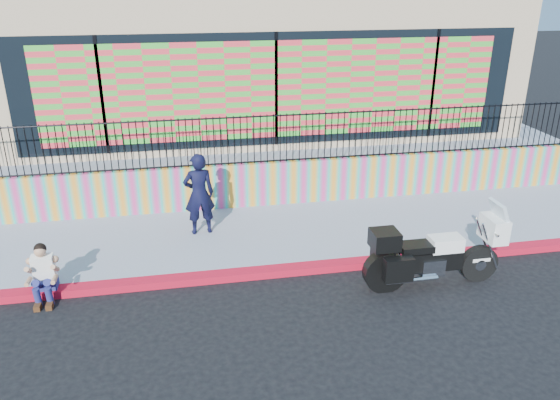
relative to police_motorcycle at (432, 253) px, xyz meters
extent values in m
plane|color=black|center=(-2.04, 0.93, -0.69)|extent=(90.00, 90.00, 0.00)
cube|color=red|center=(-2.04, 0.93, -0.61)|extent=(16.00, 0.30, 0.15)
cube|color=gray|center=(-2.04, 2.58, -0.61)|extent=(16.00, 3.00, 0.15)
cube|color=#E03B87|center=(-2.04, 4.18, 0.01)|extent=(16.00, 0.20, 1.10)
cube|color=gray|center=(-2.04, 9.28, -0.06)|extent=(16.00, 10.00, 1.25)
cube|color=tan|center=(-2.04, 9.08, 2.56)|extent=(14.00, 8.00, 4.00)
cube|color=black|center=(-2.04, 5.06, 2.16)|extent=(12.60, 0.04, 2.80)
cube|color=#FC3845|center=(-2.04, 5.03, 2.16)|extent=(11.48, 0.02, 2.40)
cylinder|color=black|center=(1.00, 0.00, -0.32)|extent=(0.74, 0.16, 0.74)
cylinder|color=black|center=(-0.90, 0.00, -0.32)|extent=(0.74, 0.16, 0.74)
cube|color=black|center=(0.05, 0.00, -0.13)|extent=(1.06, 0.31, 0.38)
cube|color=silver|center=(0.00, 0.00, -0.24)|extent=(0.45, 0.38, 0.34)
cube|color=white|center=(0.25, 0.00, 0.18)|extent=(0.62, 0.36, 0.27)
cube|color=black|center=(-0.34, 0.00, 0.16)|extent=(0.62, 0.38, 0.13)
cube|color=white|center=(1.20, 0.00, 0.41)|extent=(0.34, 0.58, 0.47)
cube|color=silver|center=(1.25, 0.00, 0.77)|extent=(0.20, 0.51, 0.38)
cube|color=black|center=(-0.96, 0.00, 0.37)|extent=(0.49, 0.47, 0.34)
cube|color=black|center=(-0.79, -0.34, -0.07)|extent=(0.54, 0.20, 0.45)
cube|color=black|center=(-0.79, 0.34, -0.07)|extent=(0.54, 0.20, 0.45)
cube|color=white|center=(1.00, 0.00, -0.21)|extent=(0.36, 0.18, 0.07)
imported|color=black|center=(-4.17, 2.83, 0.39)|extent=(0.72, 0.52, 1.85)
cube|color=navy|center=(-7.08, 0.98, -0.45)|extent=(0.36, 0.28, 0.18)
cube|color=white|center=(-7.08, 0.94, -0.10)|extent=(0.38, 0.27, 0.54)
sphere|color=tan|center=(-7.08, 0.90, 0.26)|extent=(0.21, 0.21, 0.21)
cube|color=#472814|center=(-7.18, 0.54, -0.64)|extent=(0.11, 0.26, 0.10)
cube|color=#472814|center=(-6.98, 0.54, -0.64)|extent=(0.11, 0.26, 0.10)
camera|label=1|loc=(-4.46, -8.37, 4.82)|focal=35.00mm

